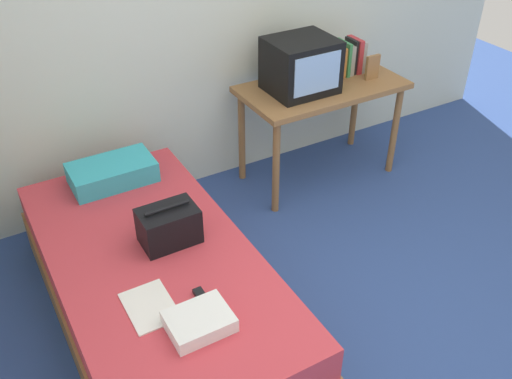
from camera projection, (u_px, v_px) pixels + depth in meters
ground_plane at (389, 343)px, 3.04m from camera, size 8.00×8.00×0.00m
wall_back at (213, 1)px, 3.72m from camera, size 5.20×0.10×2.60m
bed at (157, 290)px, 3.04m from camera, size 1.00×2.00×0.48m
desk at (322, 97)px, 4.03m from camera, size 1.16×0.60×0.74m
tv at (301, 65)px, 3.80m from camera, size 0.44×0.39×0.36m
water_bottle at (338, 69)px, 3.89m from camera, size 0.07×0.07×0.25m
book_row at (347, 58)px, 4.08m from camera, size 0.24×0.17×0.25m
picture_frame at (372, 67)px, 4.01m from camera, size 0.11×0.02×0.17m
pillow at (112, 172)px, 3.42m from camera, size 0.50×0.29×0.13m
handbag at (169, 226)px, 2.94m from camera, size 0.30×0.20×0.22m
magazine at (150, 306)px, 2.61m from camera, size 0.21×0.29×0.01m
remote_dark at (204, 300)px, 2.63m from camera, size 0.04×0.16×0.02m
folded_towel at (199, 321)px, 2.49m from camera, size 0.28×0.22×0.07m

